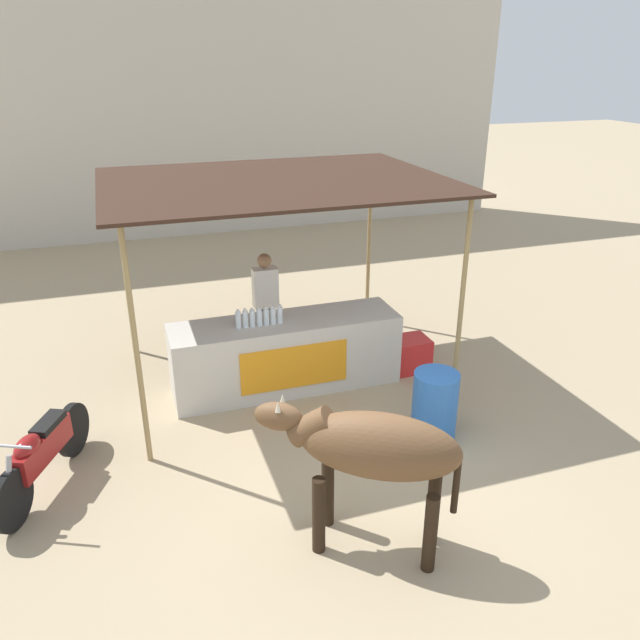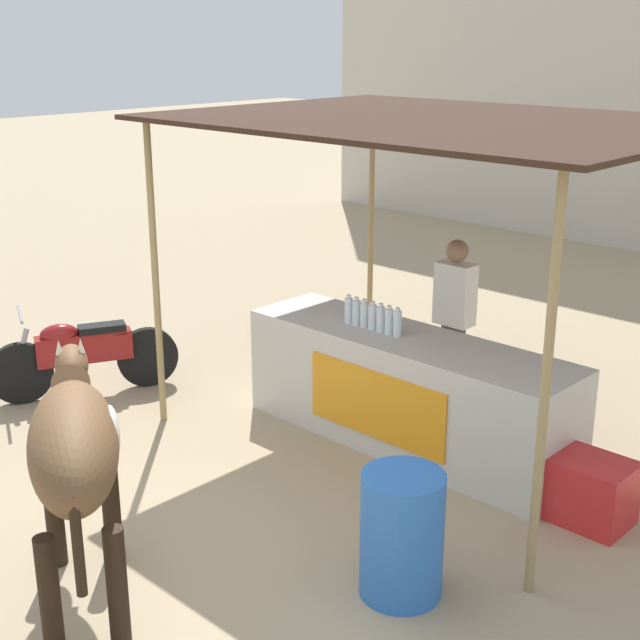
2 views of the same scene
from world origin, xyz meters
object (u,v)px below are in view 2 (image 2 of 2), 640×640
object	(u,v)px
water_barrel	(402,535)
motorcycle_parked	(82,353)
stall_counter	(406,391)
cooler_box	(588,490)
cow	(75,447)
vendor_behind_counter	(454,327)

from	to	relation	value
water_barrel	motorcycle_parked	xyz separation A→B (m)	(-4.24, 0.41, 0.02)
stall_counter	motorcycle_parked	distance (m)	3.20
cooler_box	cow	size ratio (longest dim) A/B	0.35
stall_counter	motorcycle_parked	world-z (taller)	stall_counter
stall_counter	water_barrel	distance (m)	2.15
vendor_behind_counter	motorcycle_parked	size ratio (longest dim) A/B	0.99
cooler_box	motorcycle_parked	size ratio (longest dim) A/B	0.36
water_barrel	cow	bearing A→B (deg)	-135.23
cooler_box	water_barrel	bearing A→B (deg)	-105.08
stall_counter	vendor_behind_counter	bearing A→B (deg)	95.38
cooler_box	cow	world-z (taller)	cow
water_barrel	cooler_box	bearing A→B (deg)	74.92
vendor_behind_counter	motorcycle_parked	xyz separation A→B (m)	(-2.86, -2.04, -0.42)
cooler_box	water_barrel	xyz separation A→B (m)	(-0.43, -1.61, 0.17)
vendor_behind_counter	cooler_box	size ratio (longest dim) A/B	2.75
motorcycle_parked	cow	bearing A→B (deg)	-32.19
cow	motorcycle_parked	bearing A→B (deg)	147.81
motorcycle_parked	cooler_box	bearing A→B (deg)	14.34
water_barrel	cow	xyz separation A→B (m)	(-1.39, -1.38, 0.62)
water_barrel	motorcycle_parked	size ratio (longest dim) A/B	0.49
vendor_behind_counter	water_barrel	distance (m)	2.85
cooler_box	stall_counter	bearing A→B (deg)	176.80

